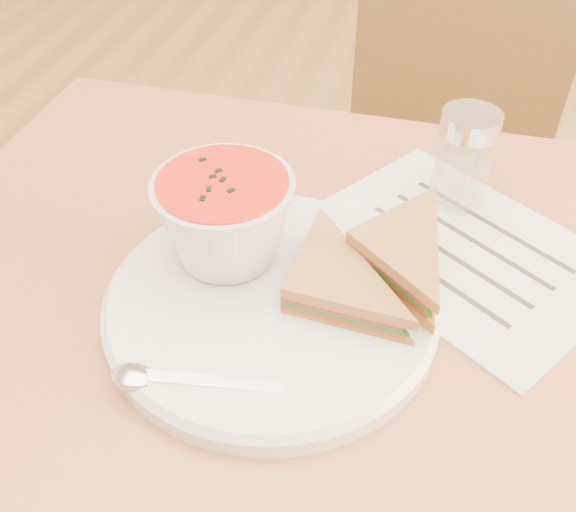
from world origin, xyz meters
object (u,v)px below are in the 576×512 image
(chair_far, at_px, (404,197))
(condiment_shaker, at_px, (463,160))
(plate, at_px, (272,303))
(soup_bowl, at_px, (226,222))

(chair_far, relative_size, condiment_shaker, 8.46)
(chair_far, bearing_deg, plate, 99.31)
(chair_far, xyz_separation_m, soup_bowl, (-0.14, -0.56, 0.35))
(chair_far, height_order, soup_bowl, chair_far)
(condiment_shaker, bearing_deg, soup_bowl, -140.83)
(plate, bearing_deg, condiment_shaker, 53.93)
(soup_bowl, bearing_deg, plate, -36.69)
(plate, bearing_deg, chair_far, 82.15)
(chair_far, relative_size, plate, 3.07)
(plate, bearing_deg, soup_bowl, 143.31)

